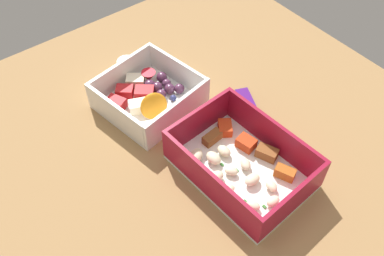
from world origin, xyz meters
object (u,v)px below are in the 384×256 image
candy_bar (247,104)px  paper_cup_liner (127,64)px  fruit_bowl (148,95)px  pasta_container (240,163)px

candy_bar → paper_cup_liner: bearing=-152.5°
fruit_bowl → paper_cup_liner: 10.71cm
fruit_bowl → paper_cup_liner: (-10.49, 1.92, -0.99)cm
pasta_container → candy_bar: 14.12cm
paper_cup_liner → fruit_bowl: bearing=-10.4°
candy_bar → paper_cup_liner: paper_cup_liner is taller
fruit_bowl → candy_bar: bearing=49.3°
pasta_container → candy_bar: bearing=128.7°
pasta_container → candy_bar: size_ratio=3.05×
pasta_container → paper_cup_liner: pasta_container is taller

